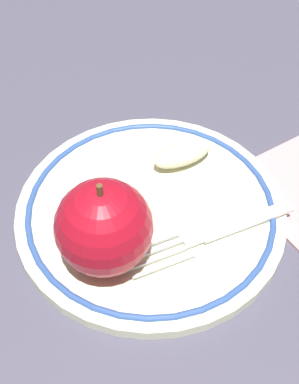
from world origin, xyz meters
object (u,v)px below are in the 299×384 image
(apple_red_whole, at_px, (104,227))
(apple_slice_front, at_px, (182,154))
(plate, at_px, (150,211))
(fork, at_px, (215,233))

(apple_red_whole, relative_size, apple_slice_front, 1.47)
(plate, height_order, apple_slice_front, apple_slice_front)
(plate, xyz_separation_m, apple_slice_front, (0.04, 0.05, 0.02))
(apple_slice_front, bearing_deg, fork, 79.54)
(apple_red_whole, height_order, apple_slice_front, apple_red_whole)
(apple_slice_front, xyz_separation_m, fork, (0.01, -0.09, -0.01))
(plate, relative_size, apple_slice_front, 4.09)
(fork, bearing_deg, apple_slice_front, -97.95)
(apple_slice_front, bearing_deg, apple_red_whole, 32.51)
(apple_red_whole, distance_m, fork, 0.10)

